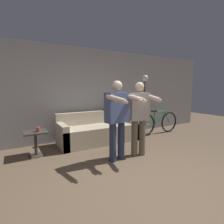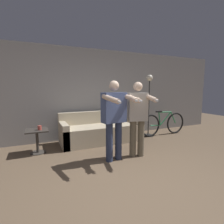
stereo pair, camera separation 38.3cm
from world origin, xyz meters
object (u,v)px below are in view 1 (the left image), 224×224
person_right (139,114)px  cup (38,129)px  person_left (118,115)px  bicycle (158,123)px  side_table (35,138)px  floor_lamp (145,96)px  cat (109,108)px  couch (99,132)px

person_right → cup: person_right is taller
person_left → bicycle: (2.24, 1.16, -0.58)m
person_right → side_table: person_right is taller
bicycle → floor_lamp: bearing=165.2°
cat → side_table: bearing=-166.1°
person_right → floor_lamp: (1.22, 1.29, 0.32)m
person_right → floor_lamp: bearing=61.4°
couch → cat: 0.83m
person_left → cup: 1.75m
side_table → cup: 0.22m
person_right → cat: (0.15, 1.62, -0.02)m
person_left → floor_lamp: floor_lamp is taller
side_table → cup: bearing=-37.9°
cat → side_table: cat is taller
cup → person_right: bearing=-29.0°
cat → side_table: size_ratio=0.77×
couch → cup: couch is taller
person_right → cat: person_right is taller
person_left → cup: size_ratio=16.53×
bicycle → person_left: bearing=-152.6°
floor_lamp → side_table: size_ratio=3.45×
cup → couch: bearing=9.6°
person_right → couch: bearing=118.6°
person_left → floor_lamp: (1.76, 1.29, 0.29)m
person_left → floor_lamp: bearing=28.5°
floor_lamp → cup: floor_lamp is taller
couch → person_right: size_ratio=1.37×
person_left → person_right: size_ratio=1.01×
couch → cat: size_ratio=5.25×
person_left → floor_lamp: size_ratio=0.86×
person_left → floor_lamp: 2.20m
person_left → side_table: bearing=134.5°
floor_lamp → side_table: floor_lamp is taller
couch → cat: (0.47, 0.31, 0.61)m
cup → bicycle: bearing=1.8°
side_table → cup: size_ratio=5.55×
couch → floor_lamp: (1.55, -0.03, 0.95)m
floor_lamp → cup: 3.19m
cat → cup: bearing=-164.4°
floor_lamp → bicycle: (0.48, -0.13, -0.87)m
cat → person_right: bearing=-95.2°
couch → cup: 1.63m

